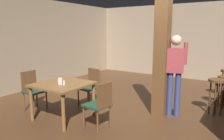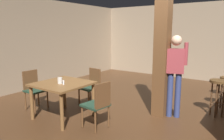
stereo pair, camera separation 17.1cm
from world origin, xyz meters
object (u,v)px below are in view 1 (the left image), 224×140
at_px(chair_east, 100,103).
at_px(napkin_cup, 60,81).
at_px(standing_person, 175,70).
at_px(chair_west, 32,88).
at_px(salt_shaker, 64,83).
at_px(dining_table, 63,89).
at_px(chair_north, 91,85).
at_px(bar_stool_near, 216,88).

xyz_separation_m(chair_east, napkin_cup, (-0.94, -0.05, 0.30)).
xyz_separation_m(napkin_cup, standing_person, (1.87, 1.44, 0.19)).
bearing_deg(chair_east, standing_person, 56.09).
xyz_separation_m(chair_west, napkin_cup, (0.96, -0.04, 0.30)).
xyz_separation_m(chair_east, salt_shaker, (-0.82, -0.07, 0.29)).
bearing_deg(dining_table, napkin_cup, -85.74).
bearing_deg(dining_table, chair_west, -178.39).
relative_size(chair_north, salt_shaker, 9.94).
height_order(chair_east, napkin_cup, chair_east).
xyz_separation_m(dining_table, bar_stool_near, (2.63, 1.93, -0.04)).
distance_m(chair_north, napkin_cup, 1.05).
distance_m(chair_east, bar_stool_near, 2.57).
bearing_deg(chair_north, chair_east, -44.55).
height_order(dining_table, chair_north, chair_north).
relative_size(chair_east, salt_shaker, 9.94).
relative_size(dining_table, standing_person, 0.60).
distance_m(chair_east, napkin_cup, 0.99).
height_order(standing_person, bar_stool_near, standing_person).
bearing_deg(standing_person, chair_north, -167.35).
xyz_separation_m(chair_north, chair_east, (0.97, -0.95, 0.00)).
distance_m(chair_west, standing_person, 3.19).
height_order(chair_north, napkin_cup, chair_north).
distance_m(chair_west, napkin_cup, 1.01).
distance_m(chair_north, salt_shaker, 1.08).
bearing_deg(bar_stool_near, salt_shaker, -141.09).
bearing_deg(bar_stool_near, napkin_cup, -142.72).
height_order(chair_east, chair_west, same).
height_order(dining_table, bar_stool_near, bar_stool_near).
bearing_deg(napkin_cup, chair_north, 91.42).
xyz_separation_m(dining_table, napkin_cup, (0.01, -0.07, 0.17)).
relative_size(chair_north, standing_person, 0.52).
distance_m(chair_east, chair_west, 1.90).
xyz_separation_m(napkin_cup, bar_stool_near, (2.62, 2.00, -0.22)).
bearing_deg(chair_west, bar_stool_near, 28.61).
distance_m(standing_person, bar_stool_near, 1.02).
height_order(chair_north, chair_east, same).
bearing_deg(dining_table, standing_person, 35.99).
relative_size(dining_table, chair_east, 1.16).
distance_m(salt_shaker, standing_person, 2.28).
bearing_deg(napkin_cup, salt_shaker, -9.18).
bearing_deg(chair_north, chair_west, -134.00).
bearing_deg(standing_person, chair_east, -123.91).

